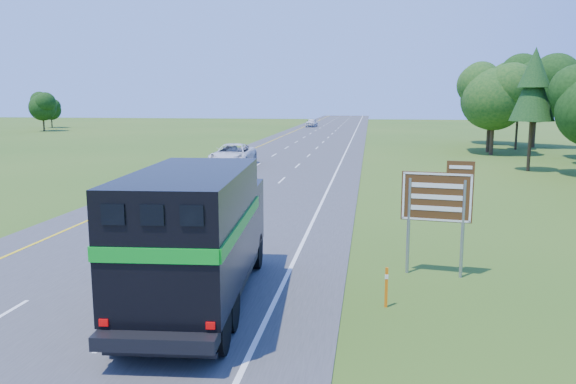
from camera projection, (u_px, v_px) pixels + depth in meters
name	position (u px, v px, depth m)	size (l,w,h in m)	color
ground	(10.00, 359.00, 13.07)	(300.00, 300.00, 0.00)	#2C5216
road	(295.00, 153.00, 61.85)	(15.00, 260.00, 0.04)	#38383A
lane_markings	(295.00, 152.00, 61.85)	(11.15, 260.00, 0.01)	yellow
horse_truck	(197.00, 233.00, 16.07)	(3.52, 9.31, 4.04)	black
white_suv	(233.00, 155.00, 49.46)	(3.24, 7.02, 1.95)	silver
far_car	(312.00, 123.00, 116.05)	(2.00, 4.97, 1.69)	silver
exit_sign	(438.00, 202.00, 18.84)	(2.33, 0.41, 3.97)	gray
delineator	(386.00, 286.00, 16.22)	(0.10, 0.05, 1.20)	orange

